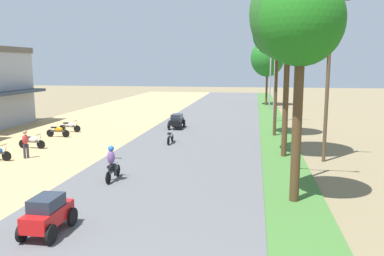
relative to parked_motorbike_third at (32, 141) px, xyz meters
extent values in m
cube|color=#2D3847|center=(-5.86, 7.15, 2.52)|extent=(1.20, 8.47, 0.25)
cylinder|color=black|center=(0.42, -3.31, -0.21)|extent=(0.56, 0.06, 0.56)
cylinder|color=#A5A8AD|center=(0.36, -3.31, 0.06)|extent=(0.26, 0.05, 0.68)
cylinder|color=black|center=(0.30, -3.31, 0.43)|extent=(0.04, 0.54, 0.04)
cylinder|color=black|center=(0.59, 0.00, -0.21)|extent=(0.56, 0.06, 0.56)
cylinder|color=black|center=(-0.65, 0.00, -0.21)|extent=(0.56, 0.06, 0.56)
cube|color=#333338|center=(-0.03, 0.00, -0.03)|extent=(1.12, 0.12, 0.12)
ellipsoid|color=silver|center=(0.05, 0.00, 0.11)|extent=(0.64, 0.28, 0.32)
cube|color=black|center=(-0.31, 0.00, 0.23)|extent=(0.44, 0.20, 0.10)
cylinder|color=#A5A8AD|center=(0.53, 0.00, 0.06)|extent=(0.26, 0.05, 0.68)
cylinder|color=black|center=(0.47, 0.00, 0.43)|extent=(0.04, 0.54, 0.04)
cylinder|color=black|center=(0.27, 4.02, -0.21)|extent=(0.56, 0.06, 0.56)
cylinder|color=black|center=(-0.97, 4.02, -0.21)|extent=(0.56, 0.06, 0.56)
cube|color=#333338|center=(-0.35, 4.02, -0.03)|extent=(1.12, 0.12, 0.12)
ellipsoid|color=orange|center=(-0.27, 4.02, 0.11)|extent=(0.64, 0.28, 0.32)
cube|color=black|center=(-0.63, 4.02, 0.23)|extent=(0.44, 0.20, 0.10)
cylinder|color=#A5A8AD|center=(0.21, 4.02, 0.06)|extent=(0.26, 0.05, 0.68)
cylinder|color=black|center=(0.15, 4.02, 0.43)|extent=(0.04, 0.54, 0.04)
cylinder|color=black|center=(0.11, 6.24, -0.21)|extent=(0.56, 0.06, 0.56)
cylinder|color=black|center=(-1.13, 6.24, -0.21)|extent=(0.56, 0.06, 0.56)
cube|color=#333338|center=(-0.51, 6.24, -0.03)|extent=(1.12, 0.12, 0.12)
ellipsoid|color=silver|center=(-0.43, 6.24, 0.11)|extent=(0.64, 0.28, 0.32)
cube|color=black|center=(-0.79, 6.24, 0.23)|extent=(0.44, 0.20, 0.10)
cylinder|color=#A5A8AD|center=(0.05, 6.24, 0.06)|extent=(0.26, 0.05, 0.68)
cylinder|color=black|center=(-0.01, 6.24, 0.43)|extent=(0.04, 0.54, 0.04)
cylinder|color=#33333D|center=(1.06, -2.57, -0.08)|extent=(0.14, 0.14, 0.82)
cylinder|color=#33333D|center=(1.19, -2.45, -0.08)|extent=(0.14, 0.14, 0.82)
ellipsoid|color=#BF3333|center=(1.12, -2.51, 0.61)|extent=(0.42, 0.42, 0.56)
sphere|color=#9E7556|center=(1.12, -2.51, 1.02)|extent=(0.22, 0.22, 0.22)
cylinder|color=#4C351E|center=(15.64, -7.43, 2.50)|extent=(0.37, 0.37, 5.99)
ellipsoid|color=#1B6317|center=(15.64, -7.43, 6.42)|extent=(3.15, 3.15, 3.35)
cylinder|color=#4C351E|center=(15.76, 0.39, 2.84)|extent=(0.32, 0.32, 6.66)
ellipsoid|color=#266423|center=(15.76, 0.39, 7.66)|extent=(4.40, 4.40, 5.42)
cylinder|color=#4C351E|center=(15.53, 7.34, 2.82)|extent=(0.24, 0.24, 6.63)
ellipsoid|color=#1B5826|center=(15.53, 7.34, 7.05)|extent=(3.65, 3.65, 3.32)
cylinder|color=#4C351E|center=(15.50, 30.49, 1.93)|extent=(0.27, 0.27, 4.84)
ellipsoid|color=#1D661F|center=(15.50, 30.49, 5.70)|extent=(4.36, 4.36, 4.91)
cylinder|color=gray|center=(15.77, -4.84, 3.28)|extent=(0.16, 0.16, 7.55)
cylinder|color=gray|center=(15.07, -4.84, 6.91)|extent=(1.40, 0.08, 0.08)
ellipsoid|color=silver|center=(14.37, -4.84, 6.84)|extent=(0.36, 0.20, 0.14)
cylinder|color=gray|center=(16.47, -4.84, 6.91)|extent=(1.40, 0.08, 0.08)
ellipsoid|color=silver|center=(17.17, -4.84, 6.84)|extent=(0.36, 0.20, 0.14)
cylinder|color=gray|center=(15.77, 14.65, 3.27)|extent=(0.16, 0.16, 7.52)
cylinder|color=gray|center=(15.07, 14.65, 6.87)|extent=(1.40, 0.08, 0.08)
ellipsoid|color=silver|center=(14.37, 14.65, 6.80)|extent=(0.36, 0.20, 0.14)
cylinder|color=gray|center=(16.47, 14.65, 6.87)|extent=(1.40, 0.08, 0.08)
ellipsoid|color=silver|center=(17.17, 14.65, 6.80)|extent=(0.36, 0.20, 0.14)
cylinder|color=gray|center=(15.77, 25.76, 3.17)|extent=(0.16, 0.16, 7.33)
cylinder|color=gray|center=(15.07, 25.76, 6.69)|extent=(1.40, 0.08, 0.08)
ellipsoid|color=silver|center=(14.37, 25.76, 6.62)|extent=(0.36, 0.20, 0.14)
cylinder|color=gray|center=(16.47, 25.76, 6.69)|extent=(1.40, 0.08, 0.08)
ellipsoid|color=silver|center=(17.17, 25.76, 6.62)|extent=(0.36, 0.20, 0.14)
cylinder|color=brown|center=(17.90, -0.37, 4.07)|extent=(0.20, 0.20, 9.24)
cube|color=#473323|center=(17.90, -0.37, 8.19)|extent=(1.80, 0.10, 0.10)
cube|color=red|center=(7.65, -11.86, 0.11)|extent=(0.84, 1.95, 0.50)
cube|color=#232B38|center=(7.65, -11.91, 0.56)|extent=(0.77, 1.10, 0.40)
cylinder|color=black|center=(7.18, -11.16, -0.17)|extent=(0.10, 0.60, 0.60)
cylinder|color=black|center=(8.12, -11.16, -0.17)|extent=(0.10, 0.60, 0.60)
cylinder|color=black|center=(7.18, -12.56, -0.17)|extent=(0.10, 0.60, 0.60)
cylinder|color=black|center=(8.12, -12.56, -0.17)|extent=(0.10, 0.60, 0.60)
cube|color=black|center=(7.56, 9.34, 0.10)|extent=(0.88, 2.25, 0.44)
cube|color=#232B38|center=(7.56, 9.44, 0.52)|extent=(0.81, 1.30, 0.40)
cylinder|color=black|center=(7.07, 10.15, -0.15)|extent=(0.11, 0.64, 0.64)
cylinder|color=black|center=(8.06, 10.15, -0.15)|extent=(0.11, 0.64, 0.64)
cylinder|color=black|center=(7.07, 8.53, -0.15)|extent=(0.11, 0.64, 0.64)
cylinder|color=black|center=(8.06, 8.53, -0.15)|extent=(0.11, 0.64, 0.64)
cylinder|color=black|center=(7.59, -5.28, -0.19)|extent=(0.06, 0.56, 0.56)
cylinder|color=black|center=(7.59, -6.52, -0.19)|extent=(0.06, 0.56, 0.56)
cube|color=#333338|center=(7.59, -5.90, -0.01)|extent=(0.12, 1.12, 0.12)
ellipsoid|color=black|center=(7.59, -5.82, 0.13)|extent=(0.28, 0.64, 0.32)
cube|color=black|center=(7.59, -6.18, 0.25)|extent=(0.20, 0.44, 0.10)
cylinder|color=#A5A8AD|center=(7.59, -5.34, 0.08)|extent=(0.05, 0.26, 0.68)
cylinder|color=black|center=(7.59, -5.40, 0.45)|extent=(0.54, 0.04, 0.04)
ellipsoid|color=#724C8C|center=(7.59, -6.10, 0.65)|extent=(0.36, 0.28, 0.64)
sphere|color=blue|center=(7.59, -6.06, 1.05)|extent=(0.28, 0.28, 0.28)
cylinder|color=#2D2D38|center=(7.45, -6.00, 0.01)|extent=(0.12, 0.12, 0.48)
cylinder|color=#2D2D38|center=(7.73, -6.00, 0.01)|extent=(0.12, 0.12, 0.48)
cylinder|color=black|center=(8.38, 3.63, -0.19)|extent=(0.06, 0.56, 0.56)
cylinder|color=black|center=(8.38, 2.39, -0.19)|extent=(0.06, 0.56, 0.56)
cube|color=#333338|center=(8.38, 3.01, -0.01)|extent=(0.12, 1.12, 0.12)
ellipsoid|color=silver|center=(8.38, 3.09, 0.13)|extent=(0.28, 0.64, 0.32)
cube|color=black|center=(8.38, 2.73, 0.25)|extent=(0.20, 0.44, 0.10)
cylinder|color=#A5A8AD|center=(8.38, 3.57, 0.08)|extent=(0.05, 0.26, 0.68)
cylinder|color=black|center=(8.38, 3.51, 0.45)|extent=(0.54, 0.04, 0.04)
camera|label=1|loc=(14.01, -22.85, 4.82)|focal=36.95mm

